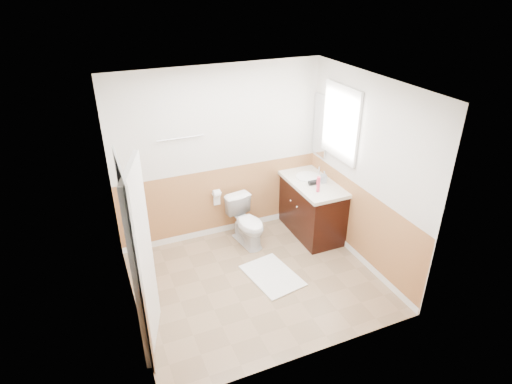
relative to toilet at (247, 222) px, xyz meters
name	(u,v)px	position (x,y,z in m)	size (l,w,h in m)	color
floor	(256,281)	(-0.23, -0.86, -0.34)	(3.00, 3.00, 0.00)	#8C7051
ceiling	(257,87)	(-0.23, -0.86, 2.16)	(3.00, 3.00, 0.00)	white
wall_back	(220,155)	(-0.23, 0.44, 0.91)	(3.00, 3.00, 0.00)	silver
wall_front	(313,257)	(-0.23, -2.16, 0.91)	(3.00, 3.00, 0.00)	silver
wall_left	(123,222)	(-1.73, -0.86, 0.91)	(3.00, 3.00, 0.00)	silver
wall_right	(365,174)	(1.27, -0.86, 0.91)	(3.00, 3.00, 0.00)	silver
wainscot_back	(222,202)	(-0.23, 0.42, 0.16)	(3.00, 3.00, 0.00)	#B37747
wainscot_front	(308,318)	(-0.23, -2.15, 0.16)	(3.00, 3.00, 0.00)	#B37747
wainscot_left	(134,279)	(-1.71, -0.86, 0.16)	(2.60, 2.60, 0.00)	#B37747
wainscot_right	(357,224)	(1.26, -0.86, 0.16)	(2.60, 2.60, 0.00)	#B37747
toilet	(247,222)	(0.00, 0.00, 0.00)	(0.38, 0.67, 0.68)	white
bath_mat	(272,276)	(0.00, -0.86, -0.33)	(0.55, 0.80, 0.02)	white
vanity_cabinet	(311,209)	(0.99, -0.11, 0.06)	(0.55, 1.10, 0.80)	black
vanity_knob_left	(297,207)	(0.69, -0.21, 0.21)	(0.03, 0.03, 0.03)	silver
vanity_knob_right	(291,201)	(0.69, -0.01, 0.21)	(0.03, 0.03, 0.03)	silver
countertop	(313,183)	(0.98, -0.11, 0.48)	(0.60, 1.15, 0.05)	beige
sink_basin	(308,177)	(0.99, 0.04, 0.52)	(0.36, 0.36, 0.02)	white
faucet	(319,171)	(1.17, 0.04, 0.58)	(0.02, 0.02, 0.14)	silver
lotion_bottle	(318,184)	(0.89, -0.40, 0.62)	(0.05, 0.05, 0.22)	#ED3D5C
soap_dispenser	(324,177)	(1.11, -0.19, 0.59)	(0.08, 0.08, 0.17)	#939BA6
hair_dryer_body	(313,182)	(0.94, -0.19, 0.54)	(0.07, 0.07, 0.14)	black
hair_dryer_handle	(311,185)	(0.91, -0.19, 0.51)	(0.03, 0.03, 0.07)	black
mirror_panel	(320,125)	(1.25, 0.24, 1.21)	(0.02, 0.35, 0.90)	silver
window_frame	(341,123)	(1.24, -0.28, 1.41)	(0.04, 0.80, 1.00)	white
window_glass	(342,122)	(1.26, -0.28, 1.41)	(0.01, 0.70, 0.90)	white
door	(143,262)	(-1.63, -1.31, 0.68)	(0.05, 0.80, 2.04)	white
door_frame	(135,263)	(-1.70, -1.31, 0.69)	(0.02, 0.92, 2.10)	white
door_knob	(144,249)	(-1.57, -0.98, 0.61)	(0.06, 0.06, 0.06)	silver
towel_bar	(180,138)	(-0.78, 0.38, 1.26)	(0.02, 0.02, 0.62)	silver
tp_holder_bar	(217,193)	(-0.33, 0.36, 0.36)	(0.02, 0.02, 0.14)	silver
tp_roll	(217,193)	(-0.33, 0.36, 0.36)	(0.11, 0.11, 0.10)	white
tp_sheet	(217,200)	(-0.33, 0.36, 0.25)	(0.10, 0.01, 0.16)	white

